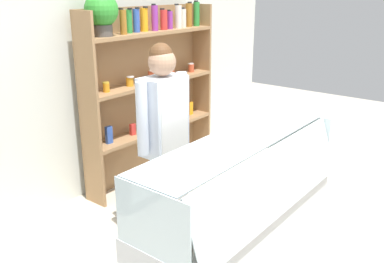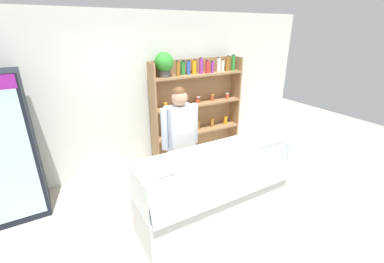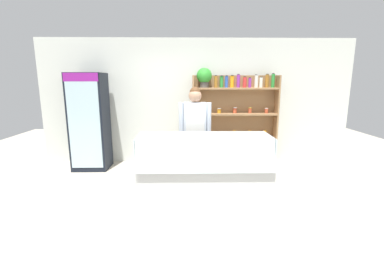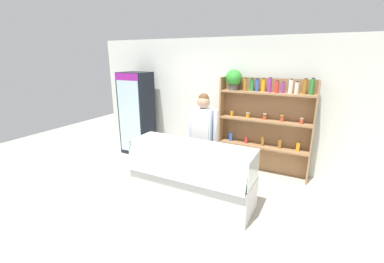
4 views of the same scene
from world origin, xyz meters
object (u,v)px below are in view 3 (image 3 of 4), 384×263
at_px(drinks_fridge, 90,122).
at_px(shelving_unit, 230,109).
at_px(deli_display_case, 204,179).
at_px(shop_clerk, 195,127).

xyz_separation_m(drinks_fridge, shelving_unit, (2.90, 0.23, 0.23)).
relative_size(deli_display_case, shop_clerk, 1.18).
xyz_separation_m(deli_display_case, shop_clerk, (-0.11, 0.69, 0.70)).
bearing_deg(shop_clerk, shelving_unit, 52.10).
distance_m(shelving_unit, deli_display_case, 2.02).
relative_size(shelving_unit, shop_clerk, 1.21).
relative_size(shelving_unit, deli_display_case, 1.03).
distance_m(drinks_fridge, deli_display_case, 2.75).
bearing_deg(deli_display_case, shelving_unit, 68.51).
relative_size(drinks_fridge, shop_clerk, 1.15).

